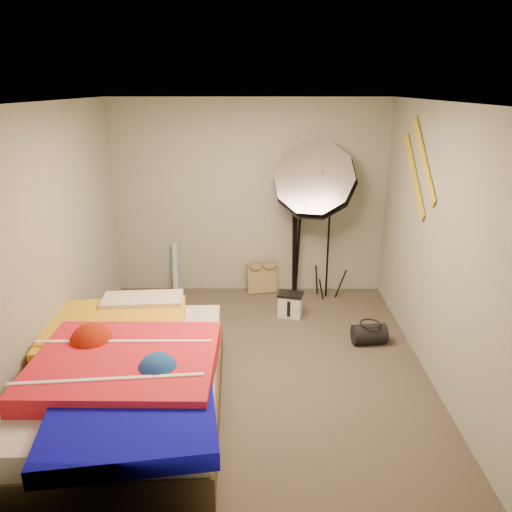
{
  "coord_description": "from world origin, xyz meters",
  "views": [
    {
      "loc": [
        0.14,
        -4.29,
        2.63
      ],
      "look_at": [
        0.1,
        0.6,
        0.95
      ],
      "focal_mm": 35.0,
      "sensor_mm": 36.0,
      "label": 1
    }
  ],
  "objects_px": {
    "wrapping_roll": "(175,268)",
    "bed": "(126,379)",
    "tote_bag": "(261,278)",
    "photo_umbrella": "(315,182)",
    "camera_tripod": "(296,236)",
    "duffel_bag": "(369,334)",
    "camera_case": "(290,306)"
  },
  "relations": [
    {
      "from": "wrapping_roll",
      "to": "bed",
      "type": "bearing_deg",
      "value": -89.53
    },
    {
      "from": "tote_bag",
      "to": "wrapping_roll",
      "type": "height_order",
      "value": "wrapping_roll"
    },
    {
      "from": "photo_umbrella",
      "to": "camera_tripod",
      "type": "distance_m",
      "value": 0.78
    },
    {
      "from": "duffel_bag",
      "to": "camera_tripod",
      "type": "relative_size",
      "value": 0.26
    },
    {
      "from": "duffel_bag",
      "to": "tote_bag",
      "type": "bearing_deg",
      "value": 123.1
    },
    {
      "from": "camera_case",
      "to": "photo_umbrella",
      "type": "bearing_deg",
      "value": 74.28
    },
    {
      "from": "wrapping_roll",
      "to": "photo_umbrella",
      "type": "relative_size",
      "value": 0.31
    },
    {
      "from": "tote_bag",
      "to": "camera_case",
      "type": "distance_m",
      "value": 0.83
    },
    {
      "from": "photo_umbrella",
      "to": "camera_tripod",
      "type": "relative_size",
      "value": 1.53
    },
    {
      "from": "tote_bag",
      "to": "wrapping_roll",
      "type": "bearing_deg",
      "value": 167.08
    },
    {
      "from": "tote_bag",
      "to": "bed",
      "type": "relative_size",
      "value": 0.16
    },
    {
      "from": "bed",
      "to": "camera_case",
      "type": "bearing_deg",
      "value": 52.13
    },
    {
      "from": "tote_bag",
      "to": "camera_case",
      "type": "xyz_separation_m",
      "value": [
        0.34,
        -0.75,
        -0.06
      ]
    },
    {
      "from": "camera_case",
      "to": "photo_umbrella",
      "type": "height_order",
      "value": "photo_umbrella"
    },
    {
      "from": "camera_case",
      "to": "camera_tripod",
      "type": "xyz_separation_m",
      "value": [
        0.09,
        0.72,
        0.66
      ]
    },
    {
      "from": "duffel_bag",
      "to": "photo_umbrella",
      "type": "relative_size",
      "value": 0.17
    },
    {
      "from": "tote_bag",
      "to": "photo_umbrella",
      "type": "relative_size",
      "value": 0.18
    },
    {
      "from": "duffel_bag",
      "to": "photo_umbrella",
      "type": "xyz_separation_m",
      "value": [
        -0.51,
        1.19,
        1.41
      ]
    },
    {
      "from": "wrapping_roll",
      "to": "camera_tripod",
      "type": "xyz_separation_m",
      "value": [
        1.59,
        -0.03,
        0.46
      ]
    },
    {
      "from": "camera_case",
      "to": "camera_tripod",
      "type": "height_order",
      "value": "camera_tripod"
    },
    {
      "from": "bed",
      "to": "photo_umbrella",
      "type": "height_order",
      "value": "photo_umbrella"
    },
    {
      "from": "tote_bag",
      "to": "duffel_bag",
      "type": "height_order",
      "value": "tote_bag"
    },
    {
      "from": "tote_bag",
      "to": "camera_tripod",
      "type": "bearing_deg",
      "value": -17.29
    },
    {
      "from": "camera_case",
      "to": "duffel_bag",
      "type": "height_order",
      "value": "camera_case"
    },
    {
      "from": "duffel_bag",
      "to": "camera_tripod",
      "type": "xyz_separation_m",
      "value": [
        -0.71,
        1.38,
        0.69
      ]
    },
    {
      "from": "wrapping_roll",
      "to": "camera_case",
      "type": "height_order",
      "value": "wrapping_roll"
    },
    {
      "from": "wrapping_roll",
      "to": "camera_tripod",
      "type": "height_order",
      "value": "camera_tripod"
    },
    {
      "from": "tote_bag",
      "to": "photo_umbrella",
      "type": "xyz_separation_m",
      "value": [
        0.64,
        -0.23,
        1.33
      ]
    },
    {
      "from": "duffel_bag",
      "to": "bed",
      "type": "xyz_separation_m",
      "value": [
        -2.28,
        -1.23,
        0.22
      ]
    },
    {
      "from": "wrapping_roll",
      "to": "duffel_bag",
      "type": "relative_size",
      "value": 1.85
    },
    {
      "from": "camera_tripod",
      "to": "camera_case",
      "type": "bearing_deg",
      "value": -97.45
    },
    {
      "from": "bed",
      "to": "duffel_bag",
      "type": "bearing_deg",
      "value": 28.28
    }
  ]
}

